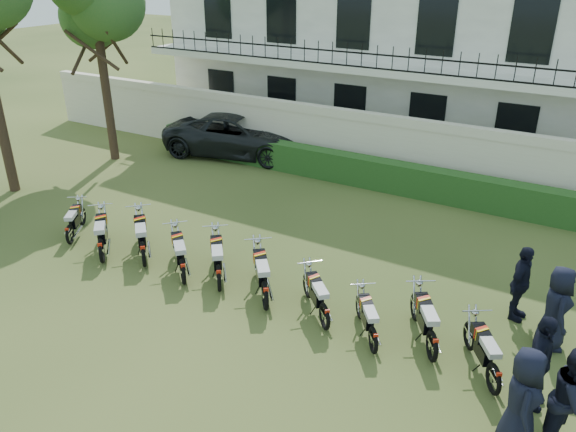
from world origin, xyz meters
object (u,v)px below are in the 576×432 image
at_px(motorcycle_8, 433,340).
at_px(motorcycle_9, 495,373).
at_px(motorcycle_4, 219,272).
at_px(suv, 239,135).
at_px(officer_2, 539,363).
at_px(motorcycle_3, 182,266).
at_px(motorcycle_6, 325,311).
at_px(motorcycle_1, 101,245).
at_px(motorcycle_2, 143,248).
at_px(officer_5, 521,283).
at_px(motorcycle_0, 69,230).
at_px(motorcycle_5, 265,290).
at_px(officer_1, 574,401).
at_px(officer_0, 522,401).
at_px(motorcycle_7, 374,334).
at_px(officer_3, 556,308).

distance_m(motorcycle_8, motorcycle_9, 1.25).
height_order(motorcycle_4, suv, suv).
distance_m(motorcycle_9, officer_2, 0.78).
height_order(suv, officer_2, officer_2).
height_order(motorcycle_3, motorcycle_6, motorcycle_3).
relative_size(motorcycle_1, motorcycle_2, 0.97).
bearing_deg(officer_5, motorcycle_4, 120.14).
xyz_separation_m(motorcycle_4, motorcycle_6, (2.77, -0.10, -0.05)).
distance_m(motorcycle_1, officer_5, 9.85).
xyz_separation_m(motorcycle_0, suv, (-0.35, 8.52, 0.36)).
distance_m(motorcycle_6, officer_2, 4.09).
xyz_separation_m(motorcycle_4, motorcycle_5, (1.32, -0.11, 0.01)).
xyz_separation_m(motorcycle_4, officer_1, (7.42, -0.97, 0.43)).
bearing_deg(suv, officer_2, -137.88).
bearing_deg(suv, officer_0, -141.43).
distance_m(motorcycle_3, suv, 9.60).
bearing_deg(officer_2, officer_0, 179.65).
xyz_separation_m(officer_0, officer_2, (0.09, 1.11, -0.03)).
xyz_separation_m(motorcycle_7, officer_0, (2.81, -1.04, 0.50)).
xyz_separation_m(motorcycle_1, officer_1, (10.75, -0.55, 0.43)).
bearing_deg(motorcycle_0, motorcycle_6, -32.93).
distance_m(motorcycle_9, officer_1, 1.48).
bearing_deg(motorcycle_6, motorcycle_4, 133.41).
xyz_separation_m(motorcycle_4, motorcycle_8, (4.99, 0.04, -0.02)).
bearing_deg(suv, motorcycle_8, -141.60).
relative_size(motorcycle_2, motorcycle_8, 0.92).
xyz_separation_m(motorcycle_6, officer_3, (4.11, 1.76, 0.43)).
bearing_deg(officer_1, motorcycle_3, 100.36).
relative_size(motorcycle_4, motorcycle_8, 0.96).
distance_m(motorcycle_4, motorcycle_8, 4.99).
bearing_deg(motorcycle_1, motorcycle_4, -36.53).
bearing_deg(motorcycle_8, officer_5, 31.80).
relative_size(motorcycle_3, officer_2, 0.83).
relative_size(motorcycle_2, officer_1, 0.83).
height_order(motorcycle_2, motorcycle_6, motorcycle_2).
bearing_deg(motorcycle_3, motorcycle_6, -45.09).
bearing_deg(officer_0, motorcycle_4, 66.12).
height_order(motorcycle_4, officer_5, officer_5).
bearing_deg(motorcycle_4, motorcycle_1, 148.35).
bearing_deg(motorcycle_5, officer_5, -12.49).
xyz_separation_m(officer_1, officer_2, (-0.59, 0.74, -0.04)).
bearing_deg(motorcycle_8, motorcycle_2, 148.66).
bearing_deg(officer_0, officer_2, -17.20).
xyz_separation_m(motorcycle_4, suv, (-5.21, 8.40, 0.29)).
bearing_deg(suv, motorcycle_4, -160.43).
bearing_deg(motorcycle_7, officer_3, -2.57).
relative_size(suv, officer_3, 3.21).
bearing_deg(officer_5, motorcycle_5, 126.22).
relative_size(motorcycle_6, officer_2, 0.76).
xyz_separation_m(motorcycle_7, officer_2, (2.90, 0.07, 0.47)).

